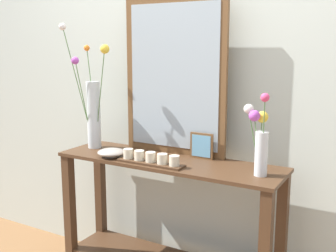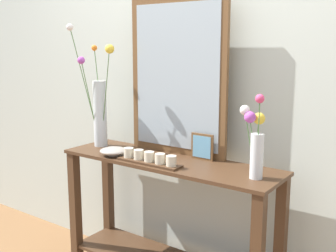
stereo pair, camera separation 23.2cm
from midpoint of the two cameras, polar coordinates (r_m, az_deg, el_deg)
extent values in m
cube|color=beige|center=(2.55, 6.73, 7.94)|extent=(6.40, 0.08, 2.70)
cube|color=#472D1C|center=(2.37, 2.82, -4.92)|extent=(1.32, 0.38, 0.02)
cube|color=#472D1C|center=(2.77, -10.16, -11.90)|extent=(0.06, 0.06, 0.82)
cube|color=#472D1C|center=(2.97, -5.93, -10.17)|extent=(0.06, 0.06, 0.82)
cube|color=#472D1C|center=(2.41, 17.88, -15.97)|extent=(0.06, 0.06, 0.82)
cube|color=brown|center=(2.44, 4.03, 6.72)|extent=(0.66, 0.03, 0.92)
cube|color=#9EADB7|center=(2.43, 3.85, 6.70)|extent=(0.58, 0.00, 0.84)
cylinder|color=silver|center=(2.67, -6.84, 1.65)|extent=(0.09, 0.09, 0.42)
cylinder|color=#4C753D|center=(2.63, -8.10, 3.14)|extent=(0.03, 0.11, 0.53)
sphere|color=#B24CB7|center=(2.58, -9.28, 8.87)|extent=(0.05, 0.05, 0.05)
cylinder|color=#4C753D|center=(2.65, -8.79, 5.34)|extent=(0.11, 0.12, 0.73)
sphere|color=silver|center=(2.64, -10.80, 13.16)|extent=(0.04, 0.04, 0.04)
cylinder|color=#4C753D|center=(2.60, -6.06, 3.85)|extent=(0.11, 0.03, 0.60)
sphere|color=yellow|center=(2.53, -5.41, 10.46)|extent=(0.06, 0.06, 0.06)
cylinder|color=#4C753D|center=(2.68, -6.94, 4.12)|extent=(0.08, 0.02, 0.60)
sphere|color=orange|center=(2.70, -7.61, 10.55)|extent=(0.04, 0.04, 0.04)
cylinder|color=silver|center=(2.08, 15.21, -4.06)|extent=(0.06, 0.06, 0.22)
cylinder|color=#4C753D|center=(2.09, 14.28, -2.16)|extent=(0.07, 0.01, 0.31)
sphere|color=silver|center=(2.08, 13.65, 2.10)|extent=(0.05, 0.05, 0.05)
cylinder|color=#4C753D|center=(2.10, 15.13, -2.75)|extent=(0.01, 0.06, 0.27)
sphere|color=yellow|center=(2.10, 15.49, 0.96)|extent=(0.06, 0.06, 0.06)
cylinder|color=#4C753D|center=(2.08, 14.69, -2.70)|extent=(0.05, 0.01, 0.28)
sphere|color=#B24CB7|center=(2.06, 14.36, 1.16)|extent=(0.06, 0.06, 0.06)
cylinder|color=#4C753D|center=(2.04, 15.46, -1.60)|extent=(0.01, 0.02, 0.37)
sphere|color=#EA4275|center=(2.00, 15.74, 3.60)|extent=(0.04, 0.04, 0.04)
cube|color=#472D1C|center=(2.29, 0.32, -5.05)|extent=(0.39, 0.09, 0.01)
cylinder|color=beige|center=(2.36, -2.62, -3.69)|extent=(0.06, 0.06, 0.05)
cylinder|color=beige|center=(2.32, -1.18, -3.96)|extent=(0.06, 0.06, 0.05)
cylinder|color=beige|center=(2.28, 0.32, -4.24)|extent=(0.06, 0.06, 0.05)
cylinder|color=beige|center=(2.24, 1.87, -4.53)|extent=(0.06, 0.06, 0.05)
cylinder|color=beige|center=(2.20, 3.48, -4.82)|extent=(0.06, 0.06, 0.05)
cube|color=brown|center=(2.37, 7.51, -2.85)|extent=(0.14, 0.01, 0.15)
cube|color=#64A1C5|center=(2.37, 7.43, -2.89)|extent=(0.12, 0.00, 0.13)
cylinder|color=#9E9389|center=(2.46, -4.81, -3.99)|extent=(0.06, 0.06, 0.01)
ellipsoid|color=#9E9389|center=(2.46, -4.82, -3.44)|extent=(0.16, 0.16, 0.04)
camera|label=1|loc=(0.12, -87.14, 0.55)|focal=44.53mm
camera|label=2|loc=(0.12, 92.86, -0.55)|focal=44.53mm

